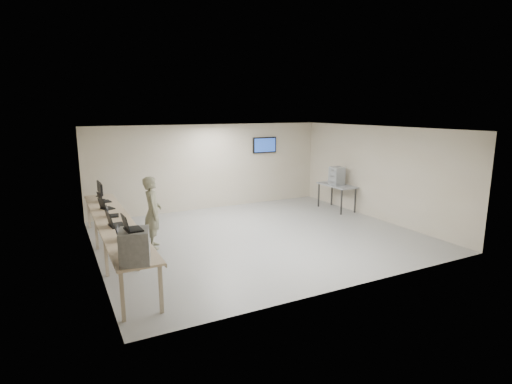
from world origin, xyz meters
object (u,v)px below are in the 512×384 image
workbench (115,223)px  soldier (153,212)px  equipment_box (135,246)px  side_table (337,187)px

workbench → soldier: (0.92, 0.40, 0.04)m
equipment_box → soldier: bearing=86.0°
equipment_box → soldier: size_ratio=0.31×
workbench → soldier: soldier is taller
workbench → side_table: workbench is taller
equipment_box → soldier: (0.99, 3.15, -0.30)m
equipment_box → soldier: 3.31m
equipment_box → workbench: bearing=102.1°
workbench → soldier: bearing=23.1°
soldier → equipment_box: bearing=174.6°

